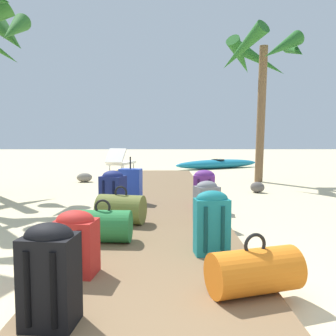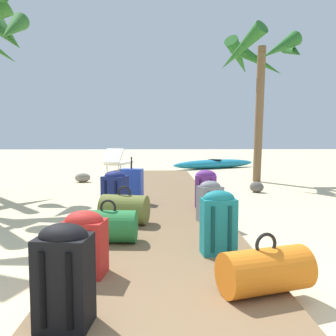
# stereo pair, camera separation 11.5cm
# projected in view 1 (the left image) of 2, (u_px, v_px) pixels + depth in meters

# --- Properties ---
(ground_plane) EXTENTS (60.00, 60.00, 0.00)m
(ground_plane) POSITION_uv_depth(u_px,v_px,m) (161.00, 213.00, 5.30)
(ground_plane) COLOR beige
(boardwalk) EXTENTS (1.68, 10.16, 0.08)m
(boardwalk) POSITION_uv_depth(u_px,v_px,m) (162.00, 198.00, 6.31)
(boardwalk) COLOR brown
(boardwalk) RESTS_ON ground
(backpack_purple) EXTENTS (0.36, 0.31, 0.56)m
(backpack_purple) POSITION_uv_depth(u_px,v_px,m) (204.00, 187.00, 5.36)
(backpack_purple) COLOR #6B2D84
(backpack_purple) RESTS_ON boardwalk
(backpack_grey) EXTENTS (0.34, 0.30, 0.52)m
(backpack_grey) POSITION_uv_depth(u_px,v_px,m) (207.00, 200.00, 4.37)
(backpack_grey) COLOR slate
(backpack_grey) RESTS_ON boardwalk
(suitcase_blue) EXTENTS (0.38, 0.27, 0.75)m
(suitcase_blue) POSITION_uv_depth(u_px,v_px,m) (131.00, 186.00, 5.66)
(suitcase_blue) COLOR #2847B7
(suitcase_blue) RESTS_ON boardwalk
(duffel_bag_green) EXTENTS (0.58, 0.36, 0.44)m
(duffel_bag_green) POSITION_uv_depth(u_px,v_px,m) (103.00, 226.00, 3.52)
(duffel_bag_green) COLOR #237538
(duffel_bag_green) RESTS_ON boardwalk
(backpack_navy) EXTENTS (0.39, 0.35, 0.59)m
(backpack_navy) POSITION_uv_depth(u_px,v_px,m) (113.00, 190.00, 4.96)
(backpack_navy) COLOR navy
(backpack_navy) RESTS_ON boardwalk
(backpack_teal) EXTENTS (0.32, 0.23, 0.58)m
(backpack_teal) POSITION_uv_depth(u_px,v_px,m) (212.00, 221.00, 3.13)
(backpack_teal) COLOR #197A7F
(backpack_teal) RESTS_ON boardwalk
(duffel_bag_olive) EXTENTS (0.63, 0.48, 0.47)m
(duffel_bag_olive) POSITION_uv_depth(u_px,v_px,m) (121.00, 209.00, 4.28)
(duffel_bag_olive) COLOR olive
(duffel_bag_olive) RESTS_ON boardwalk
(duffel_bag_orange) EXTENTS (0.68, 0.47, 0.42)m
(duffel_bag_orange) POSITION_uv_depth(u_px,v_px,m) (254.00, 271.00, 2.35)
(duffel_bag_orange) COLOR orange
(duffel_bag_orange) RESTS_ON boardwalk
(backpack_red) EXTENTS (0.34, 0.29, 0.50)m
(backpack_red) POSITION_uv_depth(u_px,v_px,m) (76.00, 241.00, 2.67)
(backpack_red) COLOR red
(backpack_red) RESTS_ON boardwalk
(backpack_black) EXTENTS (0.31, 0.27, 0.58)m
(backpack_black) POSITION_uv_depth(u_px,v_px,m) (50.00, 272.00, 1.93)
(backpack_black) COLOR black
(backpack_black) RESTS_ON boardwalk
(palm_tree_far_right) EXTENTS (2.21, 2.15, 3.79)m
(palm_tree_far_right) POSITION_uv_depth(u_px,v_px,m) (264.00, 62.00, 8.72)
(palm_tree_far_right) COLOR brown
(palm_tree_far_right) RESTS_ON ground
(lounge_chair) EXTENTS (0.94, 1.64, 0.78)m
(lounge_chair) POSITION_uv_depth(u_px,v_px,m) (121.00, 161.00, 12.14)
(lounge_chair) COLOR white
(lounge_chair) RESTS_ON ground
(kayak) EXTENTS (3.48, 2.23, 0.34)m
(kayak) POSITION_uv_depth(u_px,v_px,m) (218.00, 164.00, 13.02)
(kayak) COLOR teal
(kayak) RESTS_ON ground
(rock_left_near) EXTENTS (0.45, 0.37, 0.23)m
(rock_left_near) POSITION_uv_depth(u_px,v_px,m) (84.00, 177.00, 8.99)
(rock_left_near) COLOR gray
(rock_left_near) RESTS_ON ground
(rock_right_mid) EXTENTS (0.37, 0.34, 0.22)m
(rock_right_mid) POSITION_uv_depth(u_px,v_px,m) (257.00, 187.00, 7.24)
(rock_right_mid) COLOR #5B5651
(rock_right_mid) RESTS_ON ground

